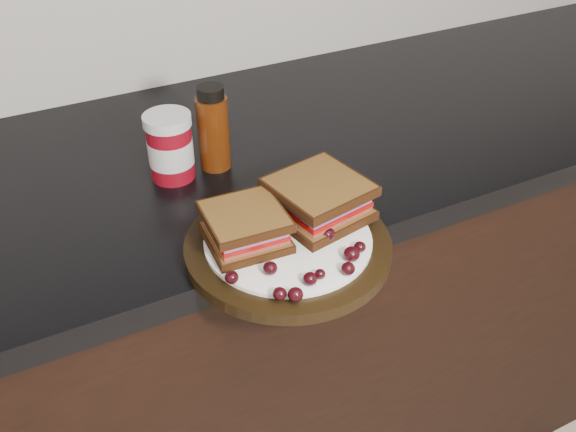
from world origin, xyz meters
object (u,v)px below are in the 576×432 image
(sandwich_left, at_px, (245,227))
(condiment_jar, at_px, (170,147))
(plate, at_px, (288,246))
(oil_bottle, at_px, (213,128))

(sandwich_left, bearing_deg, condiment_jar, 99.28)
(plate, distance_m, condiment_jar, 0.27)
(plate, height_order, condiment_jar, condiment_jar)
(condiment_jar, height_order, oil_bottle, oil_bottle)
(condiment_jar, relative_size, oil_bottle, 0.78)
(sandwich_left, height_order, oil_bottle, oil_bottle)
(plate, bearing_deg, sandwich_left, 159.92)
(condiment_jar, bearing_deg, plate, -72.89)
(sandwich_left, relative_size, oil_bottle, 0.73)
(plate, distance_m, sandwich_left, 0.07)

